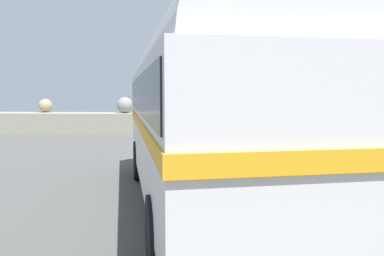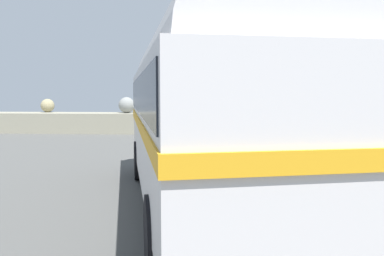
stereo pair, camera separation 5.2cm
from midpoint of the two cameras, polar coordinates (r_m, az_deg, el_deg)
The scene contains 4 objects.
ground at distance 9.67m, azimuth 19.58°, elevation -8.14°, with size 32.00×26.00×0.02m.
breakwater at distance 21.11m, azimuth 11.63°, elevation 0.90°, with size 31.36×2.01×2.42m.
vintage_coach at distance 7.26m, azimuth 1.60°, elevation 4.10°, with size 4.40×8.91×3.70m.
lamp_post at distance 16.63m, azimuth 16.82°, elevation 8.41°, with size 0.95×0.90×5.59m.
Camera 1 is at (-2.68, -9.04, 2.18)m, focal length 36.39 mm.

